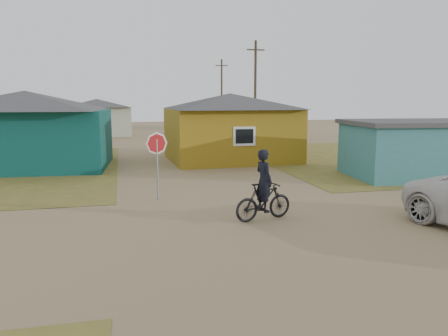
# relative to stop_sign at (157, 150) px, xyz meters

# --- Properties ---
(ground) EXTENTS (120.00, 120.00, 0.00)m
(ground) POSITION_rel_stop_sign_xyz_m (2.55, -4.41, -1.79)
(ground) COLOR #917853
(grass_ne) EXTENTS (20.00, 18.00, 0.00)m
(grass_ne) POSITION_rel_stop_sign_xyz_m (16.55, 8.59, -1.78)
(grass_ne) COLOR olive
(grass_ne) RESTS_ON ground
(house_teal) EXTENTS (8.93, 7.08, 4.00)m
(house_teal) POSITION_rel_stop_sign_xyz_m (-5.95, 9.09, 0.27)
(house_teal) COLOR #0B3D3B
(house_teal) RESTS_ON ground
(house_yellow) EXTENTS (7.72, 6.76, 3.90)m
(house_yellow) POSITION_rel_stop_sign_xyz_m (5.05, 9.59, 0.22)
(house_yellow) COLOR olive
(house_yellow) RESTS_ON ground
(shed_turquoise) EXTENTS (6.71, 4.93, 2.60)m
(shed_turquoise) POSITION_rel_stop_sign_xyz_m (12.05, 2.09, -0.48)
(shed_turquoise) COLOR teal
(shed_turquoise) RESTS_ON ground
(house_pale_west) EXTENTS (7.04, 6.15, 3.60)m
(house_pale_west) POSITION_rel_stop_sign_xyz_m (-3.45, 29.59, 0.07)
(house_pale_west) COLOR #A6AD95
(house_pale_west) RESTS_ON ground
(house_beige_east) EXTENTS (6.95, 6.05, 3.60)m
(house_beige_east) POSITION_rel_stop_sign_xyz_m (12.55, 35.59, 0.07)
(house_beige_east) COLOR tan
(house_beige_east) RESTS_ON ground
(house_pale_north) EXTENTS (6.28, 5.81, 3.40)m
(house_pale_north) POSITION_rel_stop_sign_xyz_m (-11.45, 41.59, -0.03)
(house_pale_north) COLOR #A6AD95
(house_pale_north) RESTS_ON ground
(utility_pole_near) EXTENTS (1.40, 0.20, 8.00)m
(utility_pole_near) POSITION_rel_stop_sign_xyz_m (9.05, 17.59, 2.35)
(utility_pole_near) COLOR #423727
(utility_pole_near) RESTS_ON ground
(utility_pole_far) EXTENTS (1.40, 0.20, 8.00)m
(utility_pole_far) POSITION_rel_stop_sign_xyz_m (10.05, 33.59, 2.35)
(utility_pole_far) COLOR #423727
(utility_pole_far) RESTS_ON ground
(stop_sign) EXTENTS (0.79, 0.10, 2.43)m
(stop_sign) POSITION_rel_stop_sign_xyz_m (0.00, 0.00, 0.00)
(stop_sign) COLOR gray
(stop_sign) RESTS_ON ground
(cyclist) EXTENTS (1.95, 0.97, 2.12)m
(cyclist) POSITION_rel_stop_sign_xyz_m (2.84, -3.32, -1.02)
(cyclist) COLOR black
(cyclist) RESTS_ON ground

